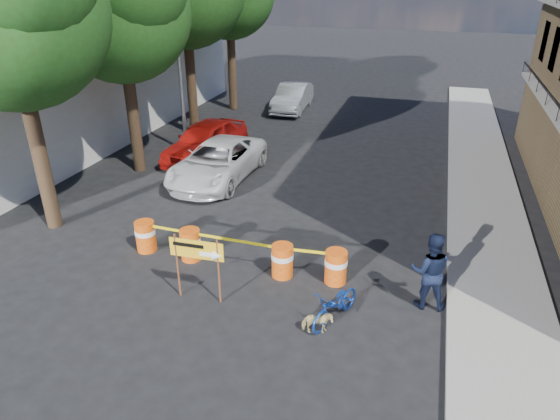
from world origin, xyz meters
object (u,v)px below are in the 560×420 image
Objects in this scene: barrel_mid_left at (190,244)px; barrel_far_right at (336,266)px; suv_white at (218,162)px; pedestrian at (430,271)px; sedan_red at (206,141)px; barrel_far_left at (146,236)px; bicycle at (337,290)px; detour_sign at (203,255)px; dog at (317,323)px; sedan_silver at (293,97)px; barrel_mid_right at (282,260)px.

barrel_mid_left is 4.05m from barrel_far_right.
suv_white reaches higher than barrel_mid_left.
pedestrian is 12.13m from sedan_red.
sedan_red is (-1.40, 1.96, 0.08)m from suv_white.
barrel_far_left is 0.19× the size of sedan_red.
bicycle is at bearing -78.63° from barrel_far_right.
dog is at bearing -10.57° from detour_sign.
detour_sign is at bearing -53.51° from barrel_mid_left.
dog is (-2.25, -1.77, -0.69)m from pedestrian.
pedestrian is 0.43× the size of sedan_silver.
suv_white is at bearing 153.49° from bicycle.
dog is 19.12m from sedan_silver.
sedan_silver is at bearing 88.97° from sedan_red.
bicycle is (1.70, -1.43, 0.37)m from barrel_mid_right.
sedan_red reaches higher than barrel_mid_right.
barrel_far_right is at bearing 124.65° from bicycle.
sedan_red is at bearing 152.51° from bicycle.
suv_white is at bearing 127.18° from barrel_mid_right.
pedestrian is at bearing -32.34° from sedan_red.
barrel_mid_right is 2.25m from bicycle.
sedan_silver reaches higher than dog.
dog is at bearing 32.56° from pedestrian.
pedestrian reaches higher than sedan_red.
barrel_far_right is (4.05, 0.06, 0.00)m from barrel_mid_left.
barrel_mid_right is at bearing -77.46° from sedan_silver.
barrel_far_left is 0.52× the size of detour_sign.
barrel_mid_right is (4.09, -0.11, 0.00)m from barrel_far_left.
sedan_silver is (-7.99, 16.46, -0.23)m from pedestrian.
barrel_far_left is 7.76m from pedestrian.
sedan_red is at bearing 133.36° from barrel_far_right.
sedan_silver is (-5.74, 18.23, 0.45)m from dog.
dog is at bearing -20.86° from barrel_far_left.
barrel_far_right is at bearing 0.89° from barrel_mid_left.
suv_white is (-7.90, 5.82, -0.25)m from pedestrian.
detour_sign is (2.63, -1.68, 0.79)m from barrel_far_left.
bicycle is at bearing -40.11° from barrel_mid_right.
barrel_mid_left reaches higher than dog.
detour_sign is (-2.85, -1.68, 0.79)m from barrel_far_right.
dog is 0.14× the size of sedan_red.
suv_white is at bearing 135.78° from barrel_far_right.
pedestrian is (5.11, 1.36, -0.29)m from detour_sign.
barrel_far_left is at bearing 178.41° from barrel_mid_right.
barrel_far_right is 0.46× the size of pedestrian.
barrel_mid_right is at bearing -1.21° from barrel_mid_left.
barrel_mid_right is 1.34× the size of dog.
bicycle is (3.16, 0.13, -0.42)m from detour_sign.
sedan_red is at bearing 126.73° from barrel_mid_right.
bicycle reaches higher than sedan_silver.
bicycle is (5.79, -1.55, 0.37)m from barrel_far_left.
sedan_silver is (-0.08, 10.64, 0.02)m from suv_white.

